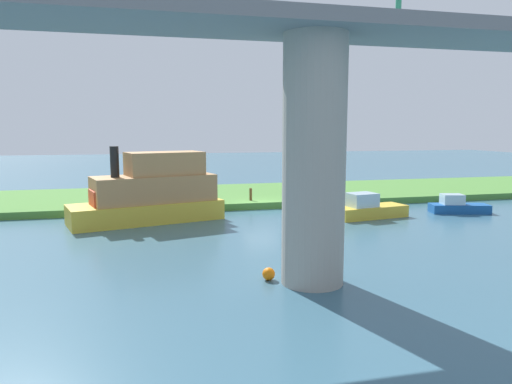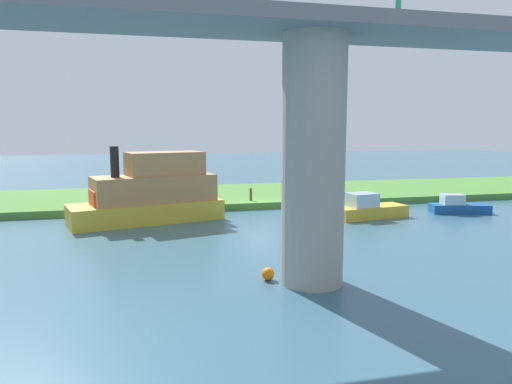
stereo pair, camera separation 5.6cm
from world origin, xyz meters
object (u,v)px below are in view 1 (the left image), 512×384
at_px(mooring_post, 251,194).
at_px(skiff_small, 368,209).
at_px(marker_buoy, 269,274).
at_px(bridge_pylon, 314,162).
at_px(person_on_bank, 325,189).
at_px(pontoon_yellow, 151,193).
at_px(motorboat_white, 457,206).

relative_size(mooring_post, skiff_small, 0.18).
bearing_deg(mooring_post, skiff_small, 137.25).
bearing_deg(marker_buoy, bridge_pylon, 155.73).
distance_m(person_on_bank, skiff_small, 5.80).
bearing_deg(pontoon_yellow, mooring_post, -152.49).
bearing_deg(pontoon_yellow, marker_buoy, 107.07).
relative_size(bridge_pylon, mooring_post, 10.05).
bearing_deg(mooring_post, pontoon_yellow, 27.51).
height_order(person_on_bank, marker_buoy, person_on_bank).
distance_m(mooring_post, motorboat_white, 14.74).
xyz_separation_m(mooring_post, skiff_small, (-6.55, 6.05, -0.36)).
xyz_separation_m(person_on_bank, marker_buoy, (9.15, 16.77, -0.95)).
bearing_deg(mooring_post, person_on_bank, 176.81).
height_order(motorboat_white, marker_buoy, motorboat_white).
relative_size(pontoon_yellow, motorboat_white, 2.37).
bearing_deg(motorboat_white, mooring_post, -23.55).
xyz_separation_m(person_on_bank, pontoon_yellow, (13.22, 3.51, 0.58)).
height_order(bridge_pylon, mooring_post, bridge_pylon).
bearing_deg(bridge_pylon, motorboat_white, -142.07).
distance_m(pontoon_yellow, skiff_small, 14.15).
distance_m(mooring_post, marker_buoy, 17.43).
distance_m(mooring_post, skiff_small, 8.93).
bearing_deg(bridge_pylon, marker_buoy, -24.27).
height_order(skiff_small, marker_buoy, skiff_small).
relative_size(mooring_post, pontoon_yellow, 0.09).
bearing_deg(pontoon_yellow, skiff_small, 170.97).
distance_m(bridge_pylon, motorboat_white, 19.81).
height_order(pontoon_yellow, motorboat_white, pontoon_yellow).
bearing_deg(person_on_bank, skiff_small, 96.95).
xyz_separation_m(bridge_pylon, marker_buoy, (1.54, -0.69, -4.38)).
relative_size(bridge_pylon, person_on_bank, 6.67).
bearing_deg(person_on_bank, mooring_post, -3.19).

